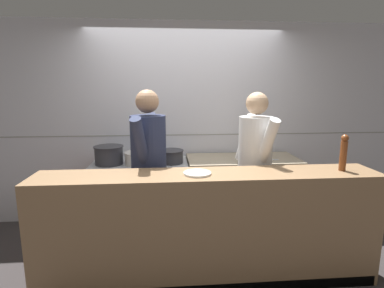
% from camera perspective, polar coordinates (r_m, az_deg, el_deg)
% --- Properties ---
extents(ground_plane, '(14.00, 14.00, 0.00)m').
position_cam_1_polar(ground_plane, '(3.22, 0.26, -22.63)').
color(ground_plane, '#383333').
extents(wall_back_tiled, '(8.00, 0.06, 2.60)m').
position_cam_1_polar(wall_back_tiled, '(4.00, -1.34, 3.96)').
color(wall_back_tiled, silver).
rests_on(wall_back_tiled, ground_plane).
extents(oven_range, '(1.16, 0.71, 0.87)m').
position_cam_1_polar(oven_range, '(3.82, -9.74, -9.90)').
color(oven_range, maroon).
rests_on(oven_range, ground_plane).
extents(prep_counter, '(1.37, 0.65, 0.91)m').
position_cam_1_polar(prep_counter, '(3.91, 9.45, -9.15)').
color(prep_counter, gray).
rests_on(prep_counter, ground_plane).
extents(pass_counter, '(3.05, 0.45, 1.03)m').
position_cam_1_polar(pass_counter, '(2.83, 3.08, -15.76)').
color(pass_counter, '#93704C').
rests_on(pass_counter, ground_plane).
extents(stock_pot, '(0.35, 0.35, 0.22)m').
position_cam_1_polar(stock_pot, '(3.70, -15.56, -1.96)').
color(stock_pot, '#2D2D33').
rests_on(stock_pot, oven_range).
extents(sauce_pot, '(0.35, 0.35, 0.15)m').
position_cam_1_polar(sauce_pot, '(3.63, -10.08, -2.56)').
color(sauce_pot, beige).
rests_on(sauce_pot, oven_range).
extents(braising_pot, '(0.30, 0.30, 0.16)m').
position_cam_1_polar(braising_pot, '(3.64, -4.00, -2.30)').
color(braising_pot, '#2D2D33').
rests_on(braising_pot, oven_range).
extents(mixing_bowl_steel, '(0.21, 0.21, 0.09)m').
position_cam_1_polar(mixing_bowl_steel, '(3.85, 13.34, -1.85)').
color(mixing_bowl_steel, '#B7BABF').
rests_on(mixing_bowl_steel, prep_counter).
extents(chefs_knife, '(0.36, 0.05, 0.02)m').
position_cam_1_polar(chefs_knife, '(3.72, 13.04, -2.90)').
color(chefs_knife, '#B7BABF').
rests_on(chefs_knife, prep_counter).
extents(plated_dish_main, '(0.24, 0.24, 0.02)m').
position_cam_1_polar(plated_dish_main, '(2.61, 1.02, -5.59)').
color(plated_dish_main, white).
rests_on(plated_dish_main, pass_counter).
extents(pepper_mill, '(0.07, 0.07, 0.33)m').
position_cam_1_polar(pepper_mill, '(3.01, 26.91, -1.35)').
color(pepper_mill, brown).
rests_on(pepper_mill, pass_counter).
extents(chef_head_cook, '(0.44, 0.76, 1.75)m').
position_cam_1_polar(chef_head_cook, '(3.10, -8.20, -4.28)').
color(chef_head_cook, black).
rests_on(chef_head_cook, ground_plane).
extents(chef_sous, '(0.43, 0.75, 1.73)m').
position_cam_1_polar(chef_sous, '(3.24, 11.84, -4.01)').
color(chef_sous, black).
rests_on(chef_sous, ground_plane).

